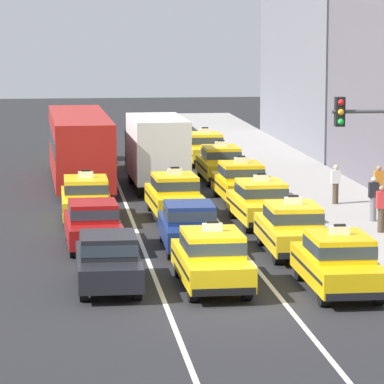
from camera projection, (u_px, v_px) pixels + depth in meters
The scene contains 24 objects.
ground_plane at pixel (228, 309), 30.36m from camera, with size 160.00×160.00×0.00m, color #232326.
lane_stripe_left_center at pixel (122, 195), 49.80m from camera, with size 0.14×80.00×0.01m, color silver.
lane_stripe_center_right at pixel (195, 193), 50.18m from camera, with size 0.14×80.00×0.01m, color silver.
sidewalk_curb at pixel (350, 208), 45.92m from camera, with size 4.00×90.00×0.15m, color #9E9993.
sedan_left_nearest at pixel (108, 259), 32.48m from camera, with size 1.78×4.31×1.58m.
sedan_left_second at pixel (93, 223), 38.15m from camera, with size 1.88×4.35×1.58m.
taxi_left_third at pixel (86, 198), 43.29m from camera, with size 1.83×4.56×1.96m.
bus_left_fourth at pixel (80, 145), 52.66m from camera, with size 2.79×11.26×3.22m.
taxi_left_fifth at pixel (78, 144), 61.72m from camera, with size 1.98×4.62×1.96m.
taxi_center_nearest at pixel (212, 258), 32.52m from camera, with size 1.87×4.58×1.96m.
sedan_center_second at pixel (189, 225), 37.84m from camera, with size 1.84×4.33×1.58m.
taxi_center_third at pixel (175, 195), 44.11m from camera, with size 1.94×4.61×1.96m.
box_truck_center_fourth at pixel (155, 149), 51.30m from camera, with size 2.43×7.01×3.27m.
taxi_center_fifth at pixel (147, 151), 58.51m from camera, with size 1.88×4.58×1.96m.
taxi_right_nearest at pixel (338, 262), 32.02m from camera, with size 1.85×4.57×1.96m.
taxi_right_second at pixel (292, 228), 37.19m from camera, with size 1.90×4.59×1.96m.
taxi_right_third at pixel (260, 202), 42.38m from camera, with size 1.89×4.59×1.96m.
taxi_right_fourth at pixel (241, 181), 47.65m from camera, with size 1.88×4.58×1.96m.
taxi_right_fifth at pixel (221, 163), 53.65m from camera, with size 1.82×4.56×1.96m.
taxi_right_sixth at pixel (205, 148), 59.84m from camera, with size 1.86×4.58×1.96m.
pedestrian_near_crosswalk at pixel (379, 186), 45.86m from camera, with size 0.47×0.24×1.61m.
pedestrian_mid_block at pixel (336, 184), 46.36m from camera, with size 0.36×0.24×1.59m.
pedestrian_by_storefront at pixel (382, 209), 40.20m from camera, with size 0.47×0.24×1.66m.
pedestrian_trailing at pixel (373, 199), 42.42m from camera, with size 0.36×0.24×1.65m.
Camera 1 is at (-4.49, -29.22, 7.63)m, focal length 107.79 mm.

